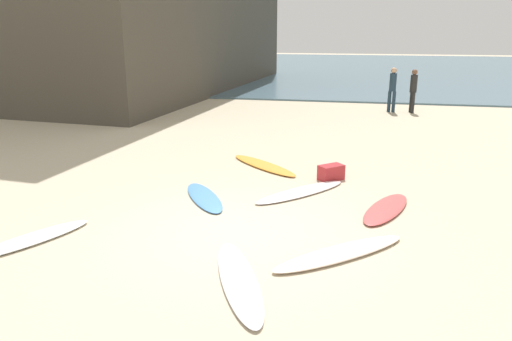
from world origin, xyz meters
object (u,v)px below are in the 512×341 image
at_px(surfboard_0, 301,192).
at_px(surfboard_6, 264,165).
at_px(surfboard_1, 31,239).
at_px(beach_cooler, 331,172).
at_px(surfboard_5, 340,253).
at_px(surfboard_3, 386,209).
at_px(beachgoer_mid, 393,87).
at_px(beachgoer_near, 413,88).
at_px(surfboard_2, 204,197).
at_px(surfboard_4, 239,280).

xyz_separation_m(surfboard_0, surfboard_6, (-1.18, 1.89, 0.01)).
xyz_separation_m(surfboard_1, beach_cooler, (4.75, 4.48, 0.14)).
bearing_deg(surfboard_5, surfboard_3, 118.20).
relative_size(surfboard_3, beachgoer_mid, 1.08).
bearing_deg(surfboard_0, beachgoer_near, 114.15).
bearing_deg(surfboard_1, surfboard_0, -113.70).
bearing_deg(beachgoer_mid, surfboard_5, -70.58).
height_order(surfboard_0, surfboard_2, surfboard_0).
distance_m(surfboard_2, surfboard_4, 3.58).
height_order(surfboard_4, surfboard_5, surfboard_5).
xyz_separation_m(surfboard_0, surfboard_3, (1.76, -0.69, 0.01)).
xyz_separation_m(surfboard_4, surfboard_5, (1.37, 1.15, 0.00)).
xyz_separation_m(surfboard_3, surfboard_6, (-2.94, 2.58, -0.00)).
bearing_deg(surfboard_1, surfboard_4, -162.03).
bearing_deg(beachgoer_near, surfboard_4, 151.34).
distance_m(surfboard_4, beachgoer_mid, 15.46).
distance_m(surfboard_0, surfboard_4, 4.00).
distance_m(surfboard_3, beachgoer_mid, 11.91).
distance_m(surfboard_2, beachgoer_mid, 12.76).
distance_m(surfboard_3, surfboard_5, 2.29).
relative_size(surfboard_1, surfboard_3, 1.06).
height_order(surfboard_2, surfboard_5, surfboard_5).
bearing_deg(surfboard_5, beachgoer_mid, 132.25).
relative_size(surfboard_1, beachgoer_near, 1.18).
relative_size(surfboard_4, beach_cooler, 4.20).
bearing_deg(surfboard_4, surfboard_1, 147.14).
distance_m(surfboard_2, surfboard_3, 3.71).
bearing_deg(surfboard_5, beach_cooler, 144.06).
xyz_separation_m(surfboard_1, beachgoer_mid, (6.70, 14.51, 1.01)).
bearing_deg(surfboard_1, surfboard_5, -146.77).
distance_m(surfboard_5, beachgoer_near, 14.27).
distance_m(surfboard_6, beachgoer_mid, 10.03).
bearing_deg(surfboard_6, surfboard_1, 12.63).
distance_m(surfboard_2, beachgoer_near, 13.11).
xyz_separation_m(surfboard_1, surfboard_6, (2.99, 5.25, -0.00)).
distance_m(surfboard_1, surfboard_6, 6.04).
bearing_deg(beachgoer_mid, beach_cooler, -75.14).
relative_size(surfboard_0, beachgoer_mid, 1.33).
height_order(surfboard_1, surfboard_2, surfboard_1).
distance_m(surfboard_2, surfboard_6, 2.74).
height_order(surfboard_3, beachgoer_near, beachgoer_near).
bearing_deg(surfboard_3, beach_cooler, -36.43).
xyz_separation_m(surfboard_3, beach_cooler, (-1.18, 1.81, 0.14)).
height_order(surfboard_3, surfboard_6, surfboard_3).
bearing_deg(beachgoer_near, surfboard_5, 155.58).
bearing_deg(surfboard_2, surfboard_1, 17.26).
bearing_deg(surfboard_6, beachgoer_near, -163.77).
relative_size(surfboard_5, beachgoer_near, 1.41).
height_order(beachgoer_near, beach_cooler, beachgoer_near).
height_order(surfboard_3, beachgoer_mid, beachgoer_mid).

